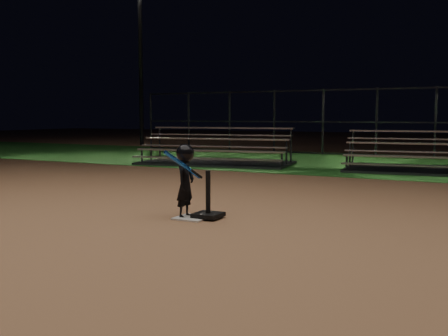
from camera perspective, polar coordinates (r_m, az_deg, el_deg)
ground at (r=7.60m, az=-3.51°, el=-5.56°), size 80.00×80.00×0.00m
grass_strip at (r=16.89m, az=14.27°, el=0.55°), size 60.00×8.00×0.01m
home_plate at (r=7.60m, az=-3.51°, el=-5.47°), size 0.45×0.45×0.02m
batting_tee at (r=7.56m, az=-1.75°, el=-4.51°), size 0.38×0.38×0.68m
child_batter at (r=7.58m, az=-4.27°, el=-1.18°), size 0.40×0.60×1.08m
bleacher_left at (r=15.94m, az=-0.95°, el=1.24°), size 4.89×2.93×1.13m
bleacher_right at (r=14.73m, az=21.81°, el=0.42°), size 4.63×2.63×1.08m
backstop_fence at (r=19.76m, az=16.38°, el=4.84°), size 20.08×0.08×2.50m
light_pole_left at (r=26.79m, az=-9.23°, el=13.11°), size 0.90×0.53×8.30m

